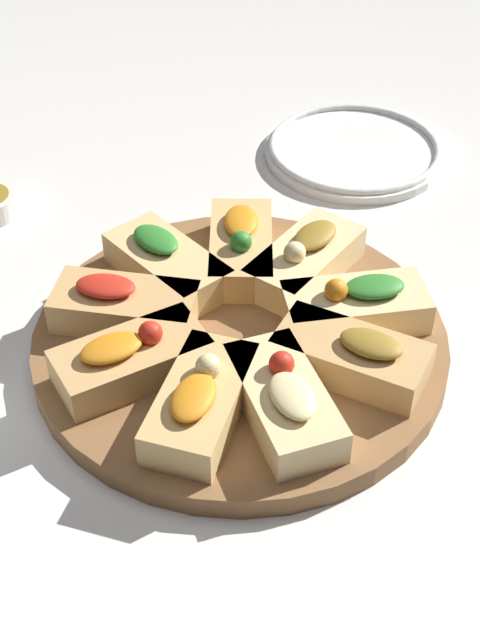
# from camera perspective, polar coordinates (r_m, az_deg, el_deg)

# --- Properties ---
(ground_plane) EXTENTS (3.00, 3.00, 0.00)m
(ground_plane) POSITION_cam_1_polar(r_m,az_deg,el_deg) (0.75, -0.00, -2.00)
(ground_plane) COLOR silver
(serving_board) EXTENTS (0.35, 0.35, 0.02)m
(serving_board) POSITION_cam_1_polar(r_m,az_deg,el_deg) (0.75, -0.00, -1.44)
(serving_board) COLOR brown
(serving_board) RESTS_ON ground_plane
(focaccia_slice_0) EXTENTS (0.07, 0.12, 0.05)m
(focaccia_slice_0) POSITION_cam_1_polar(r_m,az_deg,el_deg) (0.70, -7.01, -2.47)
(focaccia_slice_0) COLOR tan
(focaccia_slice_0) RESTS_ON serving_board
(focaccia_slice_1) EXTENTS (0.13, 0.12, 0.05)m
(focaccia_slice_1) POSITION_cam_1_polar(r_m,az_deg,el_deg) (0.66, -2.53, -5.20)
(focaccia_slice_1) COLOR tan
(focaccia_slice_1) RESTS_ON serving_board
(focaccia_slice_2) EXTENTS (0.12, 0.06, 0.05)m
(focaccia_slice_2) POSITION_cam_1_polar(r_m,az_deg,el_deg) (0.66, 2.85, -5.12)
(focaccia_slice_2) COLOR #E5C689
(focaccia_slice_2) RESTS_ON serving_board
(focaccia_slice_3) EXTENTS (0.13, 0.12, 0.04)m
(focaccia_slice_3) POSITION_cam_1_polar(r_m,az_deg,el_deg) (0.70, 7.20, -2.30)
(focaccia_slice_3) COLOR tan
(focaccia_slice_3) RESTS_ON serving_board
(focaccia_slice_4) EXTENTS (0.08, 0.13, 0.05)m
(focaccia_slice_4) POSITION_cam_1_polar(r_m,az_deg,el_deg) (0.75, 7.42, 0.94)
(focaccia_slice_4) COLOR #E5C689
(focaccia_slice_4) RESTS_ON serving_board
(focaccia_slice_5) EXTENTS (0.11, 0.13, 0.05)m
(focaccia_slice_5) POSITION_cam_1_polar(r_m,az_deg,el_deg) (0.79, 4.20, 3.88)
(focaccia_slice_5) COLOR #E5C689
(focaccia_slice_5) RESTS_ON serving_board
(focaccia_slice_6) EXTENTS (0.13, 0.10, 0.05)m
(focaccia_slice_6) POSITION_cam_1_polar(r_m,az_deg,el_deg) (0.81, 0.07, 4.71)
(focaccia_slice_6) COLOR tan
(focaccia_slice_6) RESTS_ON serving_board
(focaccia_slice_7) EXTENTS (0.13, 0.09, 0.04)m
(focaccia_slice_7) POSITION_cam_1_polar(r_m,az_deg,el_deg) (0.79, -4.73, 3.63)
(focaccia_slice_7) COLOR #DBB775
(focaccia_slice_7) RESTS_ON serving_board
(focaccia_slice_8) EXTENTS (0.11, 0.13, 0.04)m
(focaccia_slice_8) POSITION_cam_1_polar(r_m,az_deg,el_deg) (0.75, -7.45, 0.94)
(focaccia_slice_8) COLOR tan
(focaccia_slice_8) RESTS_ON serving_board
(plate_left) EXTENTS (0.20, 0.20, 0.02)m
(plate_left) POSITION_cam_1_polar(r_m,az_deg,el_deg) (1.01, 7.34, 10.74)
(plate_left) COLOR white
(plate_left) RESTS_ON ground_plane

